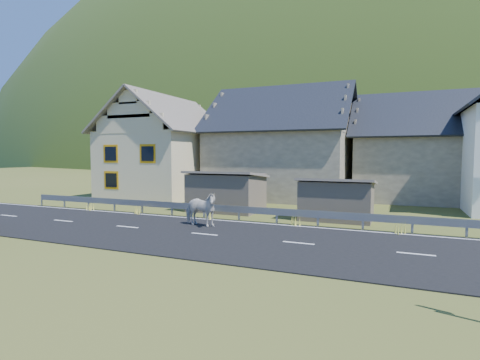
% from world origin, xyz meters
% --- Properties ---
extents(ground, '(160.00, 160.00, 0.00)m').
position_xyz_m(ground, '(0.00, 0.00, 0.00)').
color(ground, '#3F4C1B').
rests_on(ground, ground).
extents(road, '(60.00, 7.00, 0.04)m').
position_xyz_m(road, '(0.00, 0.00, 0.02)').
color(road, black).
rests_on(road, ground).
extents(lane_markings, '(60.00, 6.60, 0.01)m').
position_xyz_m(lane_markings, '(0.00, 0.00, 0.04)').
color(lane_markings, silver).
rests_on(lane_markings, road).
extents(guardrail, '(28.10, 0.09, 0.75)m').
position_xyz_m(guardrail, '(-0.00, 3.68, 0.56)').
color(guardrail, '#93969B').
rests_on(guardrail, ground).
extents(shed_left, '(4.30, 3.30, 2.40)m').
position_xyz_m(shed_left, '(-2.00, 6.50, 1.10)').
color(shed_left, '#685C4E').
rests_on(shed_left, ground).
extents(shed_right, '(3.80, 2.90, 2.20)m').
position_xyz_m(shed_right, '(4.50, 6.00, 1.00)').
color(shed_right, '#685C4E').
rests_on(shed_right, ground).
extents(house_cream, '(7.80, 9.80, 8.30)m').
position_xyz_m(house_cream, '(-10.00, 12.00, 4.36)').
color(house_cream, beige).
rests_on(house_cream, ground).
extents(house_stone_a, '(10.80, 9.80, 8.90)m').
position_xyz_m(house_stone_a, '(-1.00, 15.00, 4.63)').
color(house_stone_a, '#A29980').
rests_on(house_stone_a, ground).
extents(house_stone_b, '(9.80, 8.80, 8.10)m').
position_xyz_m(house_stone_b, '(9.00, 17.00, 4.24)').
color(house_stone_b, '#A29980').
rests_on(house_stone_b, ground).
extents(mountain, '(440.00, 280.00, 260.00)m').
position_xyz_m(mountain, '(5.00, 180.00, -20.00)').
color(mountain, '#2B4014').
rests_on(mountain, ground).
extents(conifer_patch, '(76.00, 50.00, 28.00)m').
position_xyz_m(conifer_patch, '(-55.00, 110.00, 6.00)').
color(conifer_patch, black).
rests_on(conifer_patch, ground).
extents(horse, '(1.08, 1.99, 1.61)m').
position_xyz_m(horse, '(-1.02, 1.49, 0.84)').
color(horse, beige).
rests_on(horse, road).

